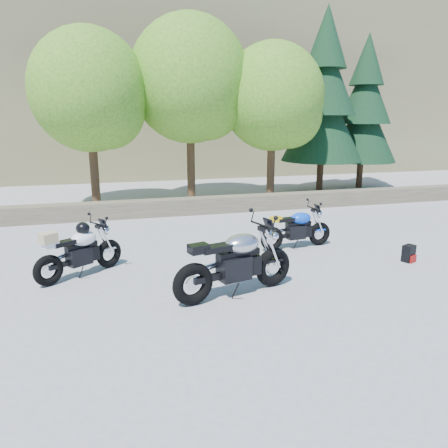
{
  "coord_description": "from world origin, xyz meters",
  "views": [
    {
      "loc": [
        -2.2,
        -7.7,
        2.97
      ],
      "look_at": [
        0.2,
        1.0,
        0.75
      ],
      "focal_mm": 35.0,
      "sensor_mm": 36.0,
      "label": 1
    }
  ],
  "objects_px": {
    "silver_bike": "(236,263)",
    "backpack": "(409,254)",
    "white_bike": "(79,250)",
    "blue_bike": "(297,229)"
  },
  "relations": [
    {
      "from": "white_bike",
      "to": "backpack",
      "type": "xyz_separation_m",
      "value": [
        6.63,
        -0.94,
        -0.34
      ]
    },
    {
      "from": "silver_bike",
      "to": "backpack",
      "type": "height_order",
      "value": "silver_bike"
    },
    {
      "from": "backpack",
      "to": "silver_bike",
      "type": "bearing_deg",
      "value": 165.91
    },
    {
      "from": "silver_bike",
      "to": "white_bike",
      "type": "xyz_separation_m",
      "value": [
        -2.61,
        1.65,
        -0.06
      ]
    },
    {
      "from": "blue_bike",
      "to": "backpack",
      "type": "height_order",
      "value": "blue_bike"
    },
    {
      "from": "silver_bike",
      "to": "white_bike",
      "type": "relative_size",
      "value": 1.41
    },
    {
      "from": "silver_bike",
      "to": "backpack",
      "type": "distance_m",
      "value": 4.11
    },
    {
      "from": "silver_bike",
      "to": "white_bike",
      "type": "distance_m",
      "value": 3.09
    },
    {
      "from": "silver_bike",
      "to": "blue_bike",
      "type": "xyz_separation_m",
      "value": [
        2.16,
        2.27,
        -0.12
      ]
    },
    {
      "from": "white_bike",
      "to": "blue_bike",
      "type": "distance_m",
      "value": 4.81
    }
  ]
}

